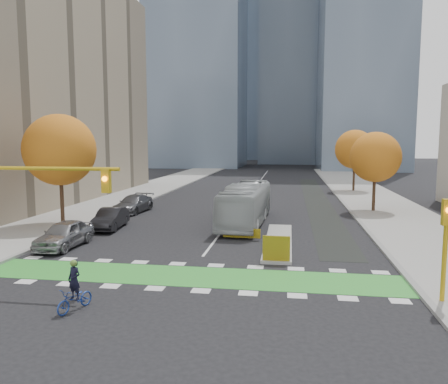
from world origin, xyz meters
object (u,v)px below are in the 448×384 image
(traffic_signal_west, at_px, (0,192))
(parked_car_c, at_px, (133,204))
(hazard_board, at_px, (276,248))
(tree_east_near, at_px, (375,157))
(tree_east_far, at_px, (355,149))
(parked_car_a, at_px, (64,234))
(tree_west, at_px, (60,150))
(traffic_signal_east, at_px, (446,235))
(cyclist, at_px, (75,294))
(bus, at_px, (246,204))
(parked_car_b, at_px, (110,219))

(traffic_signal_west, bearing_deg, parked_car_c, 93.19)
(hazard_board, xyz_separation_m, tree_east_near, (8.00, 17.80, 4.06))
(tree_east_far, distance_m, parked_car_a, 38.68)
(tree_west, distance_m, parked_car_a, 8.58)
(parked_car_c, bearing_deg, tree_west, -109.02)
(traffic_signal_east, relative_size, cyclist, 2.11)
(bus, bearing_deg, parked_car_c, 161.43)
(hazard_board, distance_m, parked_car_b, 14.05)
(bus, relative_size, parked_car_c, 2.13)
(traffic_signal_west, distance_m, parked_car_c, 19.54)
(tree_west, relative_size, tree_east_near, 1.16)
(bus, distance_m, parked_car_a, 13.26)
(hazard_board, height_order, parked_car_a, parked_car_a)
(cyclist, xyz_separation_m, parked_car_c, (-5.82, 21.91, 0.11))
(tree_west, relative_size, tree_east_far, 1.08)
(parked_car_b, bearing_deg, tree_east_near, 22.74)
(traffic_signal_west, xyz_separation_m, traffic_signal_east, (18.43, 0.00, -1.30))
(traffic_signal_west, relative_size, bus, 0.77)
(traffic_signal_east, xyz_separation_m, cyclist, (-13.68, -2.68, -2.09))
(traffic_signal_west, relative_size, cyclist, 4.40)
(tree_east_far, bearing_deg, bus, -115.43)
(traffic_signal_west, bearing_deg, cyclist, -29.43)
(traffic_signal_east, bearing_deg, tree_east_near, 86.19)
(tree_west, xyz_separation_m, parked_car_b, (3.96, -0.56, -4.88))
(traffic_signal_west, xyz_separation_m, parked_car_a, (-0.57, 6.33, -3.24))
(parked_car_c, bearing_deg, cyclist, -70.08)
(traffic_signal_east, xyz_separation_m, parked_car_a, (-19.00, 6.33, -1.94))
(cyclist, bearing_deg, tree_east_far, 87.66)
(traffic_signal_east, bearing_deg, tree_east_far, 87.03)
(tree_east_far, height_order, traffic_signal_east, tree_east_far)
(tree_west, bearing_deg, hazard_board, -25.99)
(traffic_signal_west, bearing_deg, traffic_signal_east, 0.01)
(tree_east_far, distance_m, traffic_signal_east, 38.64)
(parked_car_a, bearing_deg, traffic_signal_west, -83.63)
(traffic_signal_west, height_order, traffic_signal_east, traffic_signal_west)
(cyclist, height_order, parked_car_b, cyclist)
(tree_east_near, distance_m, parked_car_b, 23.02)
(bus, distance_m, parked_car_c, 11.19)
(cyclist, bearing_deg, parked_car_c, 123.37)
(traffic_signal_west, relative_size, parked_car_a, 1.82)
(bus, height_order, parked_car_b, bus)
(bus, relative_size, parked_car_a, 2.37)
(bus, bearing_deg, traffic_signal_west, -118.71)
(cyclist, height_order, parked_car_c, cyclist)
(traffic_signal_west, bearing_deg, parked_car_a, 95.17)
(tree_east_near, relative_size, bus, 0.64)
(traffic_signal_west, bearing_deg, parked_car_b, 90.53)
(cyclist, relative_size, parked_car_a, 0.41)
(tree_west, height_order, parked_car_c, tree_west)
(parked_car_a, distance_m, parked_car_c, 12.90)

